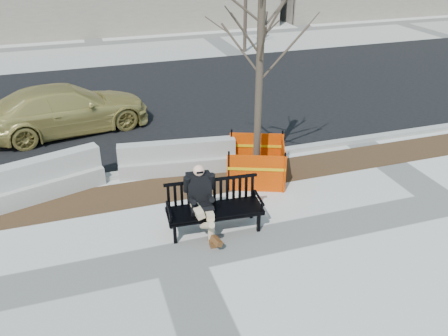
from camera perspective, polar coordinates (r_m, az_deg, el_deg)
The scene contains 11 objects.
ground at distance 9.21m, azimuth -5.53°, elevation -10.58°, with size 120.00×120.00×0.00m, color beige.
mulch_strip at distance 11.34m, azimuth -8.57°, elevation -2.77°, with size 40.00×1.20×0.02m, color #47301C.
asphalt_street at distance 16.96m, azimuth -12.48°, elevation 7.34°, with size 60.00×10.40×0.01m, color black.
curb at distance 12.14m, azimuth -9.42°, elevation -0.39°, with size 60.00×0.25×0.12m, color #9E9B93.
bench at distance 9.90m, azimuth -1.12°, elevation -7.38°, with size 1.97×0.71×1.05m, color black, non-canonical shape.
seated_man at distance 9.90m, azimuth -2.74°, elevation -7.41°, with size 0.61×1.02×1.43m, color black, non-canonical shape.
tree_fence at distance 11.80m, azimuth 3.83°, elevation -1.23°, with size 2.04×2.04×5.11m, color #FF3C00, non-canonical shape.
sedan at distance 15.24m, azimuth -17.93°, elevation 4.29°, with size 1.96×4.82×1.40m, color #A7964B.
jersey_barrier_left at distance 11.78m, azimuth -21.92°, elevation -3.43°, with size 3.30×0.66×0.95m, color #ADABA2, non-canonical shape.
jersey_barrier_right at distance 12.15m, azimuth -5.53°, elevation -0.41°, with size 2.91×0.58×0.84m, color #A7A49D, non-canonical shape.
far_tree_right at distance 23.93m, azimuth 2.48°, elevation 13.76°, with size 1.89×1.89×5.12m, color #47392D, non-canonical shape.
Camera 1 is at (-1.44, -7.12, 5.65)m, focal length 38.18 mm.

